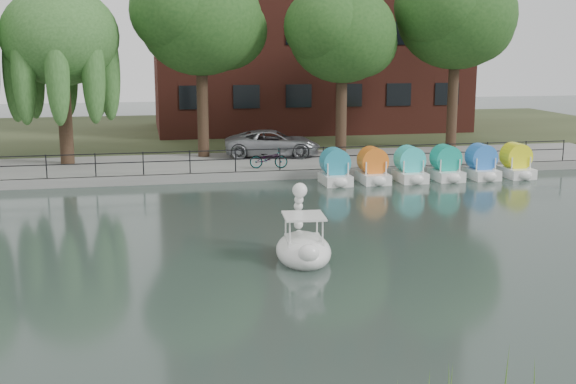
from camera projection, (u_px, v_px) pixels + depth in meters
name	position (u px, v px, depth m)	size (l,w,h in m)	color
ground_plane	(299.00, 270.00, 19.29)	(120.00, 120.00, 0.00)	#3B4943
promenade	(228.00, 166.00, 34.61)	(40.00, 6.00, 0.40)	gray
kerb	(236.00, 177.00, 31.78)	(40.00, 0.25, 0.40)	gray
land_strip	(203.00, 132.00, 48.06)	(60.00, 22.00, 0.36)	#47512D
railing	(235.00, 155.00, 31.78)	(32.00, 0.05, 1.00)	black
willow_mid	(60.00, 37.00, 32.91)	(5.32, 5.32, 8.15)	#473323
broadleaf_center	(201.00, 20.00, 34.97)	(6.00, 6.00, 9.25)	#473323
broadleaf_right	(342.00, 35.00, 35.98)	(5.40, 5.40, 8.32)	#473323
broadleaf_far	(456.00, 16.00, 38.00)	(6.30, 6.30, 9.71)	#473323
minivan	(273.00, 141.00, 36.13)	(5.47, 2.52, 1.52)	gray
bicycle	(269.00, 157.00, 32.68)	(1.72, 0.60, 1.00)	gray
swan_boat	(303.00, 244.00, 20.09)	(1.72, 2.55, 2.05)	white
pedal_boat_row	(428.00, 167.00, 31.93)	(9.65, 1.70, 1.40)	white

